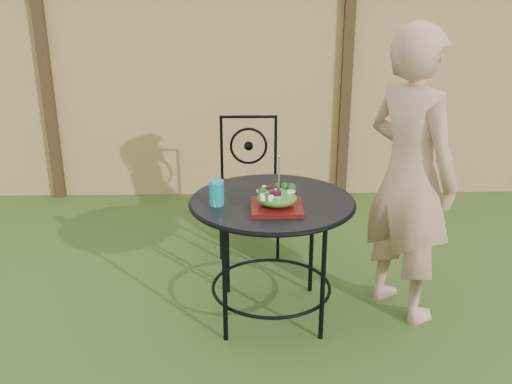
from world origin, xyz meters
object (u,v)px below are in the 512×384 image
patio_table (272,222)px  salad_plate (277,207)px  patio_chair (249,180)px  diner (410,176)px

patio_table → salad_plate: salad_plate is taller
patio_chair → diner: (0.89, -0.92, 0.33)m
patio_chair → salad_plate: size_ratio=3.52×
patio_table → salad_plate: (0.02, -0.15, 0.15)m
patio_table → diner: bearing=4.1°
patio_chair → salad_plate: patio_chair is taller
diner → salad_plate: 0.79m
patio_table → salad_plate: size_ratio=3.42×
patio_table → diner: (0.77, 0.05, 0.25)m
patio_chair → diner: size_ratio=0.57×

